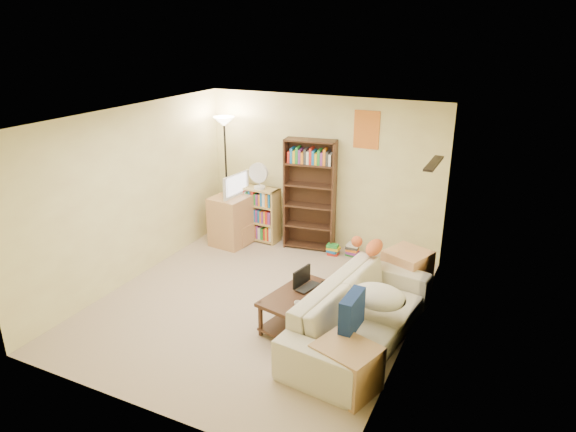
{
  "coord_description": "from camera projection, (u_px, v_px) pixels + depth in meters",
  "views": [
    {
      "loc": [
        2.98,
        -5.29,
        3.52
      ],
      "look_at": [
        0.14,
        0.68,
        1.05
      ],
      "focal_mm": 32.0,
      "sensor_mm": 36.0,
      "label": 1
    }
  ],
  "objects": [
    {
      "name": "tall_bookshelf",
      "position": [
        310.0,
        192.0,
        8.31
      ],
      "size": [
        0.86,
        0.39,
        1.84
      ],
      "rotation": [
        0.0,
        0.0,
        0.14
      ],
      "color": "#402318",
      "rests_on": "ground"
    },
    {
      "name": "cream_blanket",
      "position": [
        378.0,
        297.0,
        5.87
      ],
      "size": [
        0.64,
        0.46,
        0.28
      ],
      "primitive_type": "ellipsoid",
      "color": "beige",
      "rests_on": "sofa"
    },
    {
      "name": "short_bookshelf",
      "position": [
        258.0,
        214.0,
        8.8
      ],
      "size": [
        0.75,
        0.33,
        0.95
      ],
      "rotation": [
        0.0,
        0.0,
        -0.05
      ],
      "color": "tan",
      "rests_on": "ground"
    },
    {
      "name": "sofa",
      "position": [
        361.0,
        314.0,
        6.0
      ],
      "size": [
        2.62,
        1.52,
        0.7
      ],
      "primitive_type": "imported",
      "rotation": [
        0.0,
        0.0,
        1.45
      ],
      "color": "#BEB69D",
      "rests_on": "ground"
    },
    {
      "name": "coffee_table",
      "position": [
        299.0,
        305.0,
        6.29
      ],
      "size": [
        0.76,
        1.11,
        0.45
      ],
      "rotation": [
        0.0,
        0.0,
        -0.2
      ],
      "color": "#3E2718",
      "rests_on": "ground"
    },
    {
      "name": "side_table",
      "position": [
        407.0,
        272.0,
        7.11
      ],
      "size": [
        0.69,
        0.69,
        0.61
      ],
      "primitive_type": "cube",
      "rotation": [
        0.0,
        0.0,
        -0.37
      ],
      "color": "tan",
      "rests_on": "ground"
    },
    {
      "name": "television",
      "position": [
        233.0,
        185.0,
        8.51
      ],
      "size": [
        0.68,
        0.23,
        0.38
      ],
      "primitive_type": "imported",
      "rotation": [
        0.0,
        0.0,
        1.47
      ],
      "color": "black",
      "rests_on": "tv_stand"
    },
    {
      "name": "book_stacks",
      "position": [
        344.0,
        250.0,
        8.31
      ],
      "size": [
        0.51,
        0.25,
        0.21
      ],
      "color": "red",
      "rests_on": "ground"
    },
    {
      "name": "end_cabinet",
      "position": [
        346.0,
        368.0,
        5.21
      ],
      "size": [
        0.73,
        0.67,
        0.51
      ],
      "primitive_type": "cube",
      "rotation": [
        0.0,
        0.0,
        -0.32
      ],
      "color": "tan",
      "rests_on": "ground"
    },
    {
      "name": "laptop",
      "position": [
        311.0,
        289.0,
        6.33
      ],
      "size": [
        0.45,
        0.38,
        0.03
      ],
      "primitive_type": "imported",
      "rotation": [
        0.0,
        0.0,
        1.32
      ],
      "color": "black",
      "rests_on": "coffee_table"
    },
    {
      "name": "desk_fan",
      "position": [
        259.0,
        175.0,
        8.5
      ],
      "size": [
        0.34,
        0.19,
        0.45
      ],
      "color": "silver",
      "rests_on": "short_bookshelf"
    },
    {
      "name": "navy_pillow",
      "position": [
        352.0,
        312.0,
        5.42
      ],
      "size": [
        0.15,
        0.46,
        0.41
      ],
      "primitive_type": "cube",
      "rotation": [
        0.0,
        0.0,
        1.55
      ],
      "color": "navy",
      "rests_on": "sofa"
    },
    {
      "name": "room",
      "position": [
        255.0,
        188.0,
        6.34
      ],
      "size": [
        4.5,
        4.54,
        2.52
      ],
      "color": "tan",
      "rests_on": "ground"
    },
    {
      "name": "tv_remote",
      "position": [
        322.0,
        285.0,
        6.42
      ],
      "size": [
        0.07,
        0.18,
        0.02
      ],
      "primitive_type": "cube",
      "rotation": [
        0.0,
        0.0,
        0.1
      ],
      "color": "black",
      "rests_on": "coffee_table"
    },
    {
      "name": "floor_lamp",
      "position": [
        225.0,
        142.0,
        8.55
      ],
      "size": [
        0.36,
        0.36,
        2.11
      ],
      "color": "black",
      "rests_on": "ground"
    },
    {
      "name": "tv_stand",
      "position": [
        234.0,
        219.0,
        8.72
      ],
      "size": [
        0.64,
        0.84,
        0.84
      ],
      "primitive_type": "cube",
      "rotation": [
        0.0,
        0.0,
        -0.11
      ],
      "color": "tan",
      "rests_on": "ground"
    },
    {
      "name": "mug",
      "position": [
        298.0,
        305.0,
        5.9
      ],
      "size": [
        0.14,
        0.14,
        0.08
      ],
      "primitive_type": "imported",
      "rotation": [
        0.0,
        0.0,
        -0.28
      ],
      "color": "silver",
      "rests_on": "coffee_table"
    },
    {
      "name": "laptop_screen",
      "position": [
        302.0,
        277.0,
        6.37
      ],
      "size": [
        0.08,
        0.33,
        0.23
      ],
      "primitive_type": "cube",
      "rotation": [
        0.0,
        0.0,
        -0.2
      ],
      "color": "white",
      "rests_on": "laptop"
    },
    {
      "name": "tabby_cat",
      "position": [
        371.0,
        246.0,
        6.73
      ],
      "size": [
        0.55,
        0.25,
        0.19
      ],
      "color": "#CF5A2B",
      "rests_on": "sofa"
    }
  ]
}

